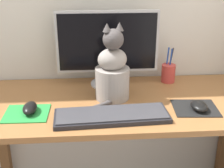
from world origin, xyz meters
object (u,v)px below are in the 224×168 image
object	(u,v)px
monitor	(108,46)
keyboard	(112,115)
cat	(112,71)
pen_cup	(168,73)
computer_mouse_right	(199,106)
computer_mouse_left	(30,108)

from	to	relation	value
monitor	keyboard	bearing A→B (deg)	-90.85
cat	pen_cup	size ratio (longest dim) A/B	1.96
pen_cup	computer_mouse_right	bearing A→B (deg)	-80.75
computer_mouse_right	pen_cup	xyz separation A→B (m)	(-0.05, 0.33, 0.03)
monitor	cat	world-z (taller)	monitor
monitor	computer_mouse_left	xyz separation A→B (m)	(-0.34, -0.28, -0.17)
computer_mouse_right	pen_cup	bearing A→B (deg)	99.25
monitor	computer_mouse_right	size ratio (longest dim) A/B	4.86
cat	pen_cup	world-z (taller)	cat
computer_mouse_left	cat	size ratio (longest dim) A/B	0.30
keyboard	pen_cup	world-z (taller)	pen_cup
computer_mouse_right	keyboard	bearing A→B (deg)	-173.90
monitor	cat	distance (m)	0.17
computer_mouse_right	monitor	bearing A→B (deg)	139.67
keyboard	computer_mouse_right	bearing A→B (deg)	3.08
keyboard	cat	xyz separation A→B (m)	(0.02, 0.19, 0.12)
monitor	computer_mouse_left	distance (m)	0.47
keyboard	cat	distance (m)	0.22
computer_mouse_left	pen_cup	distance (m)	0.71
pen_cup	computer_mouse_left	bearing A→B (deg)	-155.04
computer_mouse_right	cat	size ratio (longest dim) A/B	0.29
computer_mouse_left	pen_cup	size ratio (longest dim) A/B	0.59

